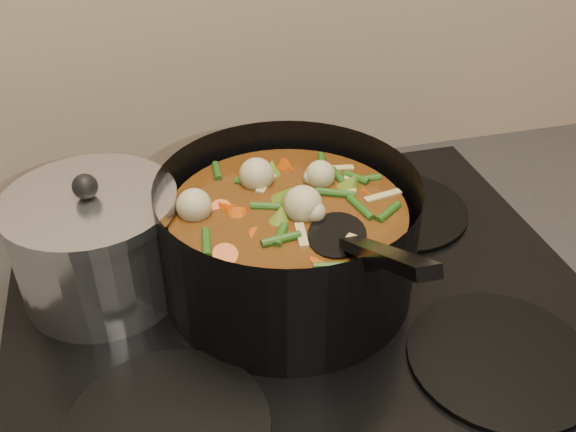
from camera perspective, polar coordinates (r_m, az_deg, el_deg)
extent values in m
cube|color=black|center=(0.73, 1.41, -10.06)|extent=(2.64, 0.64, 0.05)
cube|color=black|center=(0.70, 1.45, -8.05)|extent=(0.62, 0.54, 0.02)
cylinder|color=black|center=(0.59, -10.70, -18.12)|extent=(0.18, 0.18, 0.01)
cylinder|color=black|center=(0.67, 18.37, -11.87)|extent=(0.18, 0.18, 0.01)
cylinder|color=black|center=(0.78, -12.66, -2.85)|extent=(0.18, 0.18, 0.01)
cylinder|color=black|center=(0.84, 9.61, 0.56)|extent=(0.18, 0.18, 0.01)
cylinder|color=black|center=(0.67, 0.00, -1.78)|extent=(0.32, 0.32, 0.13)
cylinder|color=black|center=(0.71, 0.00, -5.80)|extent=(0.26, 0.26, 0.01)
cylinder|color=#612F10|center=(0.68, 0.00, -2.54)|extent=(0.24, 0.24, 0.09)
cylinder|color=#C75809|center=(0.66, 3.01, 0.91)|extent=(0.02, 0.03, 0.02)
cylinder|color=#C75809|center=(0.71, 1.27, 3.34)|extent=(0.04, 0.04, 0.02)
cylinder|color=#C75809|center=(0.71, -5.47, 3.35)|extent=(0.04, 0.04, 0.02)
cylinder|color=#C75809|center=(0.64, -4.23, -0.34)|extent=(0.03, 0.03, 0.02)
cylinder|color=#C75809|center=(0.59, -1.38, -3.78)|extent=(0.03, 0.03, 0.02)
cylinder|color=#C75809|center=(0.64, 2.50, -0.71)|extent=(0.04, 0.04, 0.02)
cylinder|color=#C75809|center=(0.68, 5.05, 1.61)|extent=(0.03, 0.04, 0.02)
cylinder|color=#C75809|center=(0.73, 0.87, 4.56)|extent=(0.03, 0.03, 0.02)
cylinder|color=#C75809|center=(0.68, -3.43, 1.86)|extent=(0.04, 0.04, 0.02)
sphere|color=tan|center=(0.66, 4.73, 2.02)|extent=(0.04, 0.04, 0.04)
sphere|color=tan|center=(0.69, -2.77, 3.46)|extent=(0.04, 0.04, 0.04)
sphere|color=tan|center=(0.61, -2.88, -1.15)|extent=(0.04, 0.04, 0.04)
sphere|color=tan|center=(0.64, 4.95, 0.76)|extent=(0.04, 0.04, 0.04)
cone|color=olive|center=(0.59, 3.06, -2.81)|extent=(0.04, 0.04, 0.03)
cone|color=olive|center=(0.68, 5.74, 2.67)|extent=(0.04, 0.04, 0.03)
cone|color=olive|center=(0.71, -3.19, 4.01)|extent=(0.04, 0.04, 0.03)
cone|color=olive|center=(0.62, -5.93, -1.25)|extent=(0.04, 0.04, 0.03)
cone|color=olive|center=(0.60, 4.42, -2.30)|extent=(0.04, 0.04, 0.03)
cylinder|color=#255619|center=(0.68, 1.73, 2.53)|extent=(0.01, 0.04, 0.01)
cylinder|color=#255619|center=(0.73, -1.90, 4.82)|extent=(0.03, 0.03, 0.01)
cylinder|color=#255619|center=(0.68, -5.48, 2.61)|extent=(0.04, 0.02, 0.01)
cylinder|color=#255619|center=(0.64, -5.01, 0.06)|extent=(0.02, 0.04, 0.01)
cylinder|color=#255619|center=(0.62, -1.85, -1.01)|extent=(0.02, 0.04, 0.01)
cylinder|color=#255619|center=(0.58, 2.50, -4.11)|extent=(0.04, 0.02, 0.01)
cylinder|color=#255619|center=(0.62, 6.05, -1.04)|extent=(0.03, 0.03, 0.01)
cylinder|color=#255619|center=(0.67, 4.80, 1.64)|extent=(0.01, 0.04, 0.01)
cylinder|color=#255619|center=(0.68, 1.65, 2.56)|extent=(0.03, 0.03, 0.01)
cylinder|color=#255619|center=(0.73, -2.10, 4.79)|extent=(0.04, 0.02, 0.01)
cylinder|color=#255619|center=(0.68, -5.57, 2.52)|extent=(0.02, 0.04, 0.01)
cylinder|color=#255619|center=(0.64, -4.98, -0.02)|extent=(0.02, 0.04, 0.01)
cylinder|color=#255619|center=(0.62, -1.76, -1.04)|extent=(0.04, 0.02, 0.01)
cylinder|color=#255619|center=(0.58, 2.74, -4.06)|extent=(0.03, 0.03, 0.01)
cylinder|color=#255619|center=(0.63, 6.12, -0.94)|extent=(0.01, 0.04, 0.01)
cube|color=tan|center=(0.66, -5.81, 0.98)|extent=(0.04, 0.01, 0.00)
cube|color=tan|center=(0.60, -1.30, -2.72)|extent=(0.02, 0.04, 0.00)
cube|color=tan|center=(0.63, 5.64, -0.38)|extent=(0.04, 0.03, 0.00)
cube|color=tan|center=(0.70, 2.68, 3.50)|extent=(0.03, 0.03, 0.00)
cube|color=tan|center=(0.69, -4.38, 2.75)|extent=(0.03, 0.04, 0.00)
cube|color=tan|center=(0.62, -4.53, -1.58)|extent=(0.04, 0.02, 0.00)
ellipsoid|color=black|center=(0.62, 4.38, -1.81)|extent=(0.08, 0.09, 0.01)
cube|color=black|center=(0.52, 8.44, -3.47)|extent=(0.02, 0.16, 0.10)
cylinder|color=silver|center=(0.70, -16.48, -2.87)|extent=(0.17, 0.17, 0.11)
cylinder|color=silver|center=(0.67, -17.31, 1.15)|extent=(0.18, 0.18, 0.01)
sphere|color=black|center=(0.66, -17.60, 2.52)|extent=(0.03, 0.03, 0.03)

